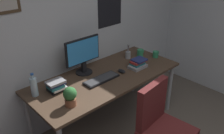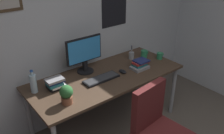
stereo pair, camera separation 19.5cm
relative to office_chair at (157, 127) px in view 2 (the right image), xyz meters
name	(u,v)px [view 2 (the right image)]	position (x,y,z in m)	size (l,w,h in m)	color
wall_back	(63,24)	(-0.24, 1.31, 0.77)	(4.40, 0.10, 2.60)	silver
desk	(107,80)	(0.02, 0.83, 0.14)	(1.85, 0.79, 0.74)	#4C3828
office_chair	(157,127)	(0.00, 0.00, 0.00)	(0.56, 0.57, 0.95)	#591E1E
monitor	(84,53)	(-0.12, 1.07, 0.45)	(0.46, 0.20, 0.43)	black
keyboard	(101,79)	(-0.09, 0.79, 0.22)	(0.43, 0.15, 0.03)	black
computer_mouse	(123,71)	(0.21, 0.76, 0.23)	(0.06, 0.11, 0.04)	black
water_bottle	(33,83)	(-0.78, 1.01, 0.32)	(0.07, 0.07, 0.25)	silver
coffee_mug_near	(160,56)	(0.87, 0.76, 0.25)	(0.12, 0.08, 0.09)	#2D8C59
coffee_mug_far	(144,54)	(0.74, 0.93, 0.26)	(0.13, 0.09, 0.10)	#2D8C59
potted_plant	(66,94)	(-0.61, 0.62, 0.32)	(0.13, 0.13, 0.20)	brown
pen_cup	(131,55)	(0.57, 0.99, 0.27)	(0.07, 0.07, 0.20)	#9EA0A5
book_stack_left	(140,65)	(0.46, 0.72, 0.26)	(0.24, 0.15, 0.11)	gray
book_stack_right	(56,83)	(-0.57, 0.94, 0.27)	(0.21, 0.15, 0.12)	black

